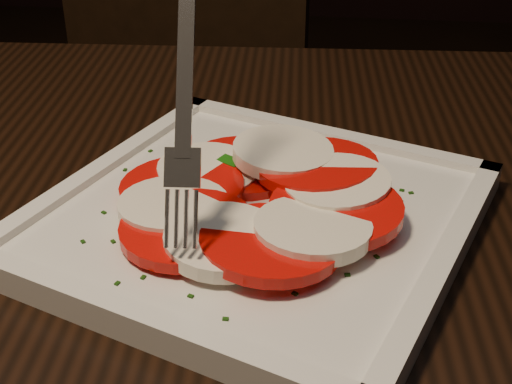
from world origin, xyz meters
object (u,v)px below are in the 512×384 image
(table, at_px, (173,338))
(plate, at_px, (256,219))
(chair, at_px, (170,119))
(fork, at_px, (188,75))

(table, relative_size, plate, 4.41)
(table, height_order, chair, chair)
(plate, xyz_separation_m, fork, (-0.04, -0.02, 0.11))
(table, distance_m, chair, 0.68)
(plate, bearing_deg, table, -168.67)
(table, relative_size, chair, 1.34)
(chair, bearing_deg, table, -71.27)
(table, bearing_deg, plate, 11.33)
(plate, bearing_deg, chair, 108.87)
(chair, height_order, plate, chair)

